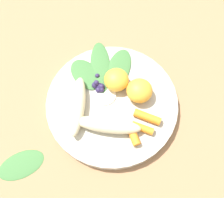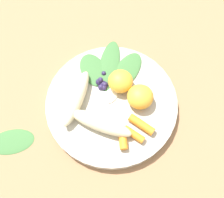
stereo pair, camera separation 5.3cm
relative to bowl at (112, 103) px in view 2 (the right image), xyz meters
name	(u,v)px [view 2 (the right image)]	position (x,y,z in m)	size (l,w,h in m)	color
ground_plane	(112,105)	(0.00, 0.00, -0.01)	(2.40, 2.40, 0.00)	#99704C
bowl	(112,103)	(0.00, 0.00, 0.00)	(0.29, 0.29, 0.02)	#B2AD9E
banana_peeled_left	(101,123)	(0.02, 0.06, 0.03)	(0.13, 0.03, 0.03)	beige
banana_peeled_right	(76,99)	(0.08, 0.00, 0.03)	(0.13, 0.03, 0.03)	beige
orange_segment_near	(121,81)	(-0.02, -0.04, 0.03)	(0.05, 0.05, 0.04)	#F4A833
orange_segment_far	(141,98)	(-0.06, 0.00, 0.03)	(0.06, 0.06, 0.04)	#F4A833
carrot_front	(123,138)	(-0.02, 0.08, 0.02)	(0.02, 0.02, 0.05)	orange
carrot_mid_left	(134,134)	(-0.04, 0.08, 0.02)	(0.01, 0.01, 0.05)	orange
carrot_mid_right	(142,124)	(-0.06, 0.06, 0.02)	(0.02, 0.02, 0.06)	orange
blueberry_pile	(104,83)	(0.02, -0.04, 0.02)	(0.05, 0.05, 0.02)	#2D234C
coconut_shred_patch	(107,94)	(0.01, -0.02, 0.01)	(0.05, 0.05, 0.00)	white
kale_leaf_left	(127,71)	(-0.03, -0.07, 0.01)	(0.11, 0.05, 0.01)	#3D7038
kale_leaf_right	(110,65)	(0.01, -0.09, 0.01)	(0.14, 0.05, 0.01)	#3D7038
kale_leaf_rear	(94,70)	(0.04, -0.08, 0.01)	(0.09, 0.06, 0.01)	#3D7038
kale_leaf_stray	(12,141)	(0.21, 0.08, -0.01)	(0.10, 0.05, 0.01)	#3D7038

